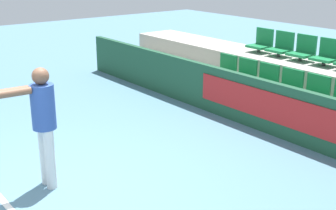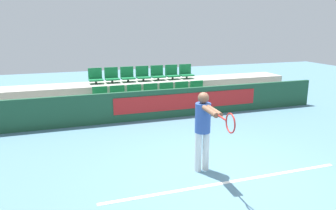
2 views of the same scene
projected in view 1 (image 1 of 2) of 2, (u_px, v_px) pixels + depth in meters
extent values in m
plane|color=slate|center=(29.00, 202.00, 5.63)|extent=(30.00, 30.00, 0.00)
cube|color=white|center=(9.00, 208.00, 5.49)|extent=(4.70, 0.08, 0.01)
cube|color=#1E4C33|center=(260.00, 104.00, 7.87)|extent=(10.91, 0.12, 0.88)
cube|color=red|center=(304.00, 117.00, 7.10)|extent=(4.60, 0.02, 0.48)
cube|color=#ADA89E|center=(282.00, 110.00, 8.29)|extent=(10.51, 1.05, 0.43)
cube|color=#ADA89E|center=(319.00, 88.00, 8.84)|extent=(10.51, 1.05, 0.86)
cylinder|color=#333333|center=(222.00, 77.00, 9.45)|extent=(0.07, 0.07, 0.10)
cube|color=#197A42|center=(222.00, 74.00, 9.42)|extent=(0.45, 0.37, 0.05)
cube|color=#197A42|center=(229.00, 63.00, 9.46)|extent=(0.45, 0.04, 0.35)
cylinder|color=#333333|center=(241.00, 83.00, 9.04)|extent=(0.07, 0.07, 0.10)
cube|color=#197A42|center=(242.00, 79.00, 9.02)|extent=(0.45, 0.37, 0.05)
cube|color=#197A42|center=(248.00, 68.00, 9.06)|extent=(0.45, 0.04, 0.35)
cylinder|color=#333333|center=(262.00, 89.00, 8.64)|extent=(0.07, 0.07, 0.10)
cube|color=#197A42|center=(263.00, 85.00, 8.62)|extent=(0.45, 0.37, 0.05)
cube|color=#197A42|center=(269.00, 73.00, 8.65)|extent=(0.45, 0.04, 0.35)
cylinder|color=#333333|center=(285.00, 95.00, 8.24)|extent=(0.07, 0.07, 0.10)
cube|color=#197A42|center=(286.00, 91.00, 8.22)|extent=(0.45, 0.37, 0.05)
cube|color=#197A42|center=(293.00, 79.00, 8.25)|extent=(0.45, 0.04, 0.35)
cylinder|color=#333333|center=(311.00, 102.00, 7.84)|extent=(0.07, 0.07, 0.10)
cube|color=#197A42|center=(311.00, 98.00, 7.81)|extent=(0.45, 0.37, 0.05)
cube|color=#197A42|center=(319.00, 85.00, 7.85)|extent=(0.45, 0.04, 0.35)
cylinder|color=#333333|center=(259.00, 50.00, 9.93)|extent=(0.07, 0.07, 0.10)
cube|color=#197A42|center=(259.00, 47.00, 9.91)|extent=(0.45, 0.37, 0.05)
cube|color=#197A42|center=(265.00, 36.00, 9.94)|extent=(0.45, 0.04, 0.35)
cylinder|color=#333333|center=(279.00, 54.00, 9.53)|extent=(0.07, 0.07, 0.10)
cube|color=#197A42|center=(279.00, 50.00, 9.50)|extent=(0.45, 0.37, 0.05)
cube|color=#197A42|center=(285.00, 40.00, 9.54)|extent=(0.45, 0.04, 0.35)
cylinder|color=#333333|center=(300.00, 58.00, 9.12)|extent=(0.07, 0.07, 0.10)
cube|color=#197A42|center=(300.00, 55.00, 9.10)|extent=(0.45, 0.37, 0.05)
cube|color=#197A42|center=(307.00, 44.00, 9.14)|extent=(0.45, 0.04, 0.35)
cylinder|color=#333333|center=(324.00, 63.00, 8.72)|extent=(0.07, 0.07, 0.10)
cube|color=#197A42|center=(324.00, 59.00, 8.70)|extent=(0.45, 0.37, 0.05)
cube|color=#197A42|center=(330.00, 48.00, 8.73)|extent=(0.45, 0.04, 0.35)
cylinder|color=silver|center=(45.00, 155.00, 5.99)|extent=(0.13, 0.13, 0.78)
cylinder|color=silver|center=(50.00, 159.00, 5.86)|extent=(0.13, 0.13, 0.78)
cylinder|color=#2D4C99|center=(43.00, 107.00, 5.72)|extent=(0.29, 0.29, 0.57)
sphere|color=brown|center=(40.00, 76.00, 5.60)|extent=(0.21, 0.21, 0.21)
cylinder|color=brown|center=(4.00, 92.00, 5.45)|extent=(0.13, 0.56, 0.09)
cylinder|color=brown|center=(7.00, 94.00, 5.39)|extent=(0.13, 0.56, 0.09)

